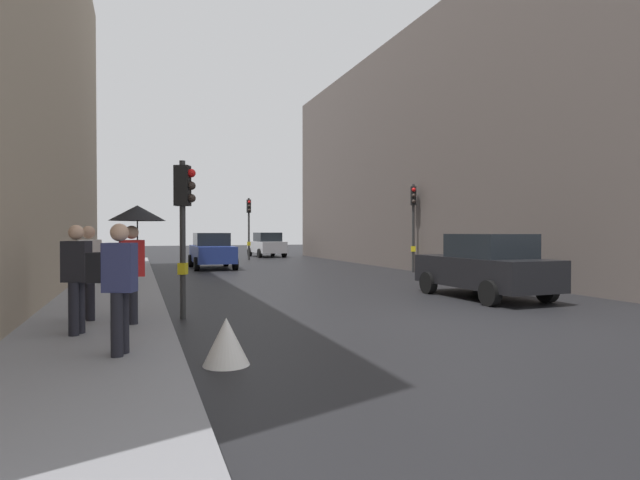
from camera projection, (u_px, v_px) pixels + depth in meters
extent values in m
plane|color=black|center=(472.00, 323.00, 10.08)|extent=(120.00, 120.00, 0.00)
cube|color=gray|center=(110.00, 298.00, 13.37)|extent=(2.56, 40.00, 0.16)
cube|color=#5B514C|center=(488.00, 160.00, 27.55)|extent=(12.00, 28.49, 11.46)
cylinder|color=#2D2D2D|center=(413.00, 228.00, 22.73)|extent=(0.12, 0.12, 3.95)
cube|color=black|center=(413.00, 196.00, 22.71)|extent=(0.34, 0.37, 0.84)
cube|color=yellow|center=(413.00, 249.00, 22.74)|extent=(0.25, 0.23, 0.24)
sphere|color=red|center=(414.00, 190.00, 22.51)|extent=(0.18, 0.18, 0.18)
sphere|color=#2D231E|center=(414.00, 196.00, 22.52)|extent=(0.18, 0.18, 0.18)
sphere|color=#2D231E|center=(414.00, 201.00, 22.52)|extent=(0.18, 0.18, 0.18)
cylinder|color=#2D2D2D|center=(249.00, 229.00, 32.62)|extent=(0.12, 0.12, 3.99)
cube|color=black|center=(249.00, 206.00, 32.60)|extent=(0.25, 0.30, 0.84)
cube|color=yellow|center=(249.00, 244.00, 32.64)|extent=(0.20, 0.16, 0.24)
sphere|color=red|center=(249.00, 202.00, 32.41)|extent=(0.18, 0.18, 0.18)
sphere|color=#2D231E|center=(249.00, 206.00, 32.42)|extent=(0.18, 0.18, 0.18)
sphere|color=#2D231E|center=(249.00, 210.00, 32.42)|extent=(0.18, 0.18, 0.18)
cylinder|color=#2D2D2D|center=(183.00, 240.00, 10.56)|extent=(0.12, 0.12, 3.30)
cube|color=black|center=(182.00, 186.00, 10.54)|extent=(0.37, 0.34, 0.84)
cube|color=yellow|center=(183.00, 269.00, 10.57)|extent=(0.23, 0.25, 0.24)
sphere|color=red|center=(191.00, 173.00, 10.52)|extent=(0.18, 0.18, 0.18)
sphere|color=#2D231E|center=(191.00, 186.00, 10.53)|extent=(0.18, 0.18, 0.18)
sphere|color=#2D231E|center=(191.00, 198.00, 10.53)|extent=(0.18, 0.18, 0.18)
cube|color=#BCBCC1|center=(266.00, 247.00, 36.92)|extent=(2.01, 4.29, 0.80)
cube|color=black|center=(267.00, 237.00, 36.67)|extent=(1.70, 2.08, 0.64)
cylinder|color=black|center=(250.00, 252.00, 37.82)|extent=(0.25, 0.65, 0.64)
cylinder|color=black|center=(273.00, 251.00, 38.51)|extent=(0.25, 0.65, 0.64)
cylinder|color=black|center=(260.00, 253.00, 35.33)|extent=(0.25, 0.65, 0.64)
cylinder|color=black|center=(284.00, 253.00, 36.02)|extent=(0.25, 0.65, 0.64)
cube|color=black|center=(484.00, 272.00, 13.93)|extent=(1.88, 4.23, 0.80)
cube|color=black|center=(490.00, 246.00, 13.68)|extent=(1.64, 2.03, 0.64)
cylinder|color=black|center=(428.00, 283.00, 14.88)|extent=(0.23, 0.64, 0.64)
cylinder|color=black|center=(479.00, 281.00, 15.52)|extent=(0.23, 0.64, 0.64)
cylinder|color=black|center=(490.00, 293.00, 12.35)|extent=(0.23, 0.64, 0.64)
cylinder|color=black|center=(547.00, 290.00, 13.00)|extent=(0.23, 0.64, 0.64)
cube|color=navy|center=(212.00, 254.00, 25.14)|extent=(1.81, 4.20, 0.80)
cube|color=black|center=(211.00, 239.00, 25.36)|extent=(1.60, 2.00, 0.64)
cylinder|color=black|center=(235.00, 263.00, 24.18)|extent=(0.22, 0.64, 0.64)
cylinder|color=black|center=(197.00, 264.00, 23.57)|extent=(0.22, 0.64, 0.64)
cylinder|color=black|center=(226.00, 260.00, 26.72)|extent=(0.22, 0.64, 0.64)
cylinder|color=black|center=(191.00, 261.00, 26.11)|extent=(0.22, 0.64, 0.64)
cylinder|color=black|center=(131.00, 299.00, 9.25)|extent=(0.16, 0.16, 0.85)
cylinder|color=black|center=(133.00, 301.00, 9.08)|extent=(0.16, 0.16, 0.85)
cube|color=red|center=(132.00, 258.00, 9.16)|extent=(0.44, 0.34, 0.66)
sphere|color=tan|center=(132.00, 232.00, 9.15)|extent=(0.24, 0.24, 0.24)
cylinder|color=black|center=(138.00, 244.00, 9.21)|extent=(0.02, 0.02, 0.90)
cone|color=black|center=(137.00, 213.00, 9.20)|extent=(1.00, 1.00, 0.28)
cylinder|color=black|center=(123.00, 322.00, 6.92)|extent=(0.16, 0.16, 0.85)
cylinder|color=black|center=(117.00, 325.00, 6.72)|extent=(0.16, 0.16, 0.85)
cube|color=navy|center=(120.00, 267.00, 6.81)|extent=(0.47, 0.39, 0.66)
sphere|color=tan|center=(119.00, 232.00, 6.80)|extent=(0.24, 0.24, 0.24)
cube|color=black|center=(98.00, 267.00, 6.81)|extent=(0.29, 0.33, 0.40)
cylinder|color=black|center=(88.00, 297.00, 9.61)|extent=(0.16, 0.16, 0.85)
cylinder|color=black|center=(90.00, 298.00, 9.46)|extent=(0.16, 0.16, 0.85)
cube|color=silver|center=(89.00, 257.00, 9.52)|extent=(0.46, 0.38, 0.66)
sphere|color=tan|center=(88.00, 232.00, 9.51)|extent=(0.24, 0.24, 0.24)
cube|color=black|center=(71.00, 258.00, 9.33)|extent=(0.28, 0.33, 0.40)
cylinder|color=black|center=(80.00, 307.00, 8.28)|extent=(0.16, 0.16, 0.85)
cylinder|color=black|center=(74.00, 309.00, 8.08)|extent=(0.16, 0.16, 0.85)
cube|color=black|center=(76.00, 261.00, 8.17)|extent=(0.47, 0.39, 0.66)
sphere|color=tan|center=(76.00, 232.00, 8.16)|extent=(0.24, 0.24, 0.24)
cone|color=silver|center=(226.00, 341.00, 6.90)|extent=(0.64, 0.64, 0.65)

